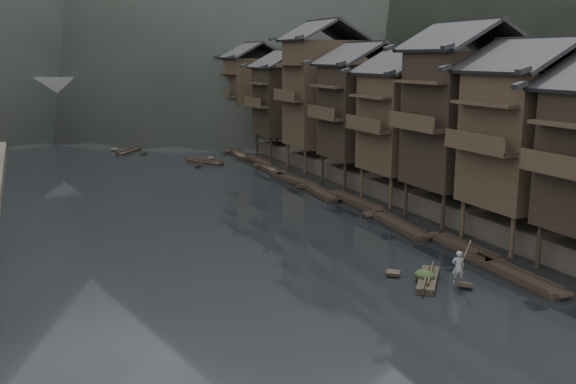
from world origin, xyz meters
TOP-DOWN VIEW (x-y plane):
  - water at (0.00, 0.00)m, footprint 300.00×300.00m
  - right_bank at (35.00, 40.00)m, footprint 40.00×200.00m
  - stilt_houses at (17.28, 19.62)m, footprint 9.00×67.60m
  - moored_sampans at (11.73, 20.17)m, footprint 2.72×62.17m
  - midriver_boats at (0.55, 54.50)m, footprint 10.91×38.35m
  - stone_bridge at (-0.00, 72.00)m, footprint 40.00×6.00m
  - hero_sampan at (6.93, -5.19)m, footprint 3.44×3.97m
  - cargo_heap at (6.80, -5.03)m, footprint 0.99×1.30m
  - boatman at (7.93, -6.40)m, footprint 0.79×0.68m
  - bamboo_pole at (8.13, -6.40)m, footprint 1.10×2.60m

SIDE VIEW (x-z plane):
  - water at x=0.00m, z-range 0.00..0.00m
  - midriver_boats at x=0.55m, z-range -0.02..0.43m
  - hero_sampan at x=6.93m, z-range -0.01..0.42m
  - moored_sampans at x=11.73m, z-range -0.03..0.44m
  - cargo_heap at x=6.80m, z-range 0.43..1.02m
  - right_bank at x=35.00m, z-range 0.00..1.80m
  - boatman at x=7.93m, z-range 0.43..2.25m
  - bamboo_pole at x=8.13m, z-range 2.25..5.57m
  - stone_bridge at x=0.00m, z-range 0.61..9.61m
  - stilt_houses at x=17.28m, z-range 0.69..16.79m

